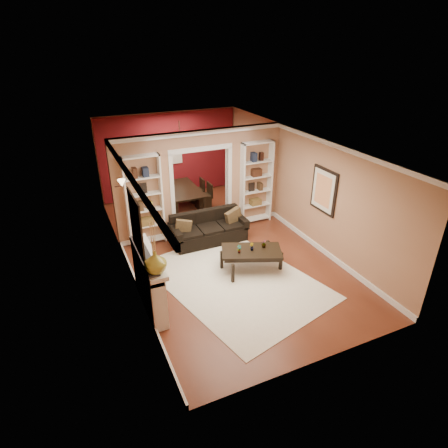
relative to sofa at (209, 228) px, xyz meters
name	(u,v)px	position (x,y,z in m)	size (l,w,h in m)	color
floor	(219,248)	(0.10, -0.45, -0.38)	(8.00, 8.00, 0.00)	brown
ceiling	(219,141)	(0.10, -0.45, 2.32)	(8.00, 8.00, 0.00)	white
wall_back	(170,155)	(0.10, 3.55, 0.97)	(8.00, 8.00, 0.00)	#AD7B5B
wall_front	(327,294)	(0.10, -4.45, 0.97)	(8.00, 8.00, 0.00)	#AD7B5B
wall_left	(122,215)	(-2.15, -0.45, 0.97)	(8.00, 8.00, 0.00)	#AD7B5B
wall_right	(300,185)	(2.35, -0.45, 0.97)	(8.00, 8.00, 0.00)	#AD7B5B
partition_wall	(201,182)	(0.10, 0.75, 0.97)	(4.50, 0.15, 2.70)	#AD7B5B
red_back_panel	(170,156)	(0.10, 3.52, 0.94)	(4.44, 0.04, 2.64)	maroon
dining_window	(170,149)	(0.10, 3.48, 1.17)	(0.78, 0.03, 0.98)	#8CA5CC
area_rug	(235,280)	(-0.14, -1.85, -0.37)	(2.71, 3.80, 0.01)	white
sofa	(209,228)	(0.00, 0.00, 0.00)	(1.94, 0.84, 0.76)	black
pillow_left	(183,227)	(-0.69, -0.02, 0.19)	(0.39, 0.11, 0.39)	brown
pillow_right	(234,216)	(0.69, -0.02, 0.22)	(0.45, 0.13, 0.45)	brown
coffee_table	(251,260)	(0.38, -1.60, -0.13)	(1.32, 0.71, 0.50)	black
plant_left	(239,249)	(0.07, -1.60, 0.22)	(0.10, 0.07, 0.20)	#336626
plant_center	(252,247)	(0.38, -1.60, 0.21)	(0.10, 0.08, 0.17)	#336626
plant_right	(264,244)	(0.68, -1.60, 0.21)	(0.10, 0.10, 0.18)	#336626
bookshelf_left	(144,201)	(-1.45, 0.58, 0.77)	(0.90, 0.30, 2.30)	white
bookshelf_right	(256,183)	(1.65, 0.58, 0.77)	(0.90, 0.30, 2.30)	white
fireplace	(150,281)	(-1.99, -1.95, 0.20)	(0.32, 1.70, 1.16)	white
vase	(155,262)	(-1.99, -2.57, 0.98)	(0.39, 0.39, 0.40)	olive
mirror	(136,225)	(-2.13, -1.95, 1.42)	(0.03, 0.95, 1.10)	silver
wall_sconce	(119,185)	(-2.05, 0.10, 1.45)	(0.18, 0.18, 0.22)	#FFE0A5
framed_art	(324,191)	(2.31, -1.45, 1.17)	(0.04, 0.85, 1.05)	black
dining_table	(183,198)	(0.08, 2.30, -0.06)	(1.02, 1.82, 0.64)	black
dining_chair_nw	(168,202)	(-0.47, 2.00, 0.03)	(0.40, 0.40, 0.81)	black
dining_chair_ne	(203,196)	(0.63, 2.00, 0.03)	(0.40, 0.40, 0.81)	black
dining_chair_sw	(163,195)	(-0.47, 2.60, 0.02)	(0.40, 0.40, 0.80)	black
dining_chair_se	(196,190)	(0.63, 2.60, 0.00)	(0.38, 0.38, 0.76)	black
chandelier	(181,143)	(0.10, 2.25, 1.64)	(0.50, 0.50, 0.30)	#321C16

